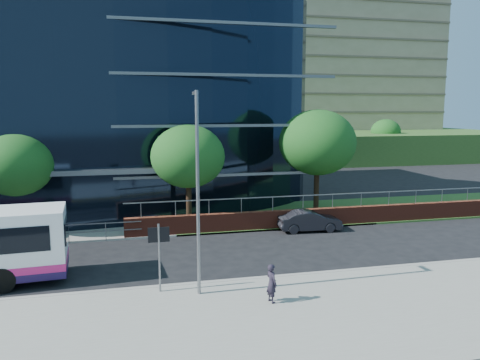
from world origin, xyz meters
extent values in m
plane|color=black|center=(0.00, 0.00, 0.00)|extent=(200.00, 200.00, 0.00)
cube|color=gray|center=(0.00, -5.00, 0.07)|extent=(80.00, 8.00, 0.15)
cube|color=gray|center=(0.00, -1.00, 0.08)|extent=(80.00, 0.25, 0.16)
cube|color=gold|center=(0.00, -0.80, 0.01)|extent=(80.00, 0.08, 0.01)
cube|color=gold|center=(0.00, -0.65, 0.01)|extent=(80.00, 0.08, 0.01)
cube|color=#2D511E|center=(24.00, 11.00, 0.06)|extent=(36.00, 8.00, 0.12)
cube|color=black|center=(-4.00, 24.00, 8.00)|extent=(38.00, 16.00, 16.00)
cube|color=maroon|center=(20.00, 7.30, 0.60)|extent=(34.00, 0.40, 1.20)
cube|color=slate|center=(20.00, 7.30, 2.08)|extent=(34.00, 0.06, 0.06)
cube|color=#2D511E|center=(32.00, 56.00, 2.00)|extent=(60.00, 42.00, 4.00)
cube|color=#998866|center=(32.00, 58.00, 17.00)|extent=(50.00, 12.00, 26.00)
cylinder|color=slate|center=(4.50, -1.60, 1.55)|extent=(0.08, 0.08, 2.80)
cube|color=black|center=(4.50, -1.58, 2.50)|extent=(0.85, 0.06, 0.60)
cylinder|color=black|center=(-3.00, 9.50, 1.43)|extent=(0.36, 0.36, 2.86)
ellipsoid|color=#154C1A|center=(-3.00, 9.50, 4.23)|extent=(4.29, 4.29, 3.65)
cylinder|color=black|center=(7.00, 9.00, 1.54)|extent=(0.36, 0.36, 3.08)
ellipsoid|color=#154C1A|center=(7.00, 9.00, 4.55)|extent=(4.62, 4.62, 3.93)
cylinder|color=black|center=(16.00, 10.00, 1.76)|extent=(0.36, 0.36, 3.52)
ellipsoid|color=#154C1A|center=(16.00, 10.00, 5.20)|extent=(5.28, 5.28, 4.49)
cylinder|color=black|center=(24.00, 40.00, 1.54)|extent=(0.36, 0.36, 3.08)
ellipsoid|color=#154C1A|center=(24.00, 40.00, 4.55)|extent=(4.62, 4.62, 3.93)
cylinder|color=black|center=(40.00, 42.00, 1.43)|extent=(0.36, 0.36, 2.86)
ellipsoid|color=#154C1A|center=(40.00, 42.00, 4.23)|extent=(4.29, 4.29, 3.65)
cylinder|color=slate|center=(6.00, -2.20, 4.15)|extent=(0.14, 0.14, 8.00)
cube|color=slate|center=(6.00, -1.85, 8.05)|extent=(0.15, 0.70, 0.12)
cylinder|color=black|center=(-1.75, 0.09, 0.53)|extent=(1.09, 0.40, 1.07)
imported|color=black|center=(14.13, 6.45, 0.64)|extent=(3.98, 1.62, 1.28)
imported|color=black|center=(8.57, -3.65, 0.90)|extent=(0.50, 0.63, 1.50)
camera|label=1|loc=(3.51, -19.87, 7.43)|focal=35.00mm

